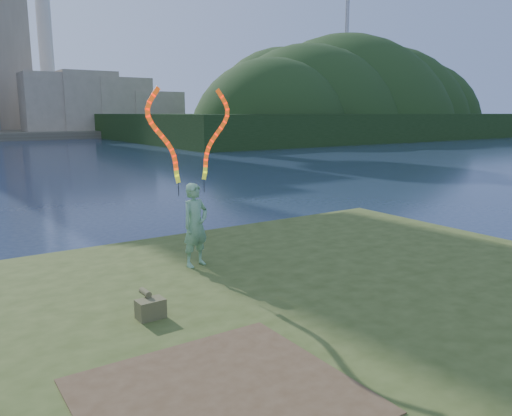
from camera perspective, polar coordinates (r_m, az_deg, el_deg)
ground at (r=10.30m, az=-2.22°, el=-13.17°), size 320.00×320.00×0.00m
grassy_knoll at (r=8.47m, az=6.27°, el=-16.26°), size 20.00×18.00×0.80m
dirt_patch at (r=6.48m, az=-4.12°, el=-20.59°), size 3.20×3.00×0.02m
wooded_hill at (r=93.79m, az=9.77°, el=8.22°), size 78.00×50.00×63.00m
woman_with_ribbons at (r=11.09m, az=-7.06°, el=0.38°), size 2.08×0.72×4.23m
canvas_bag at (r=8.70m, az=-12.00°, el=-11.07°), size 0.47×0.53×0.43m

